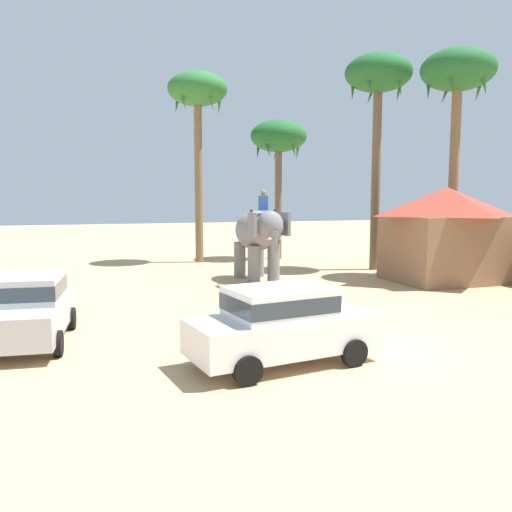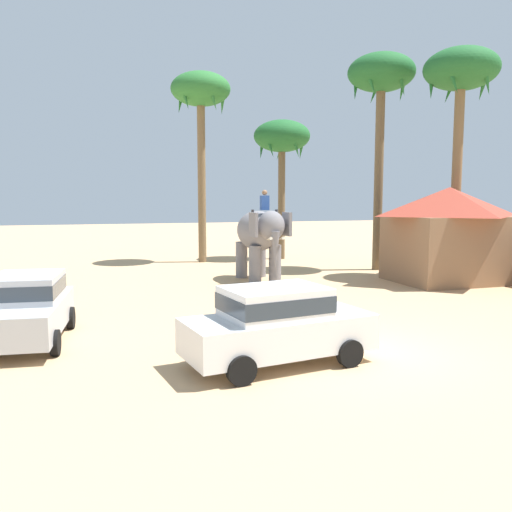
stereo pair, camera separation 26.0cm
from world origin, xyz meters
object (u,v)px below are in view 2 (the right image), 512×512
elephant_with_mahout (260,235)px  roadside_hut (448,232)px  palm_tree_behind_elephant (282,140)px  palm_tree_far_back (381,81)px  palm_tree_near_hut (201,97)px  car_parked_far_side (27,306)px  car_sedan_foreground (277,322)px  palm_tree_left_of_road (461,78)px

elephant_with_mahout → roadside_hut: roadside_hut is taller
palm_tree_behind_elephant → palm_tree_far_back: (3.05, -5.62, 2.27)m
palm_tree_near_hut → palm_tree_far_back: palm_tree_far_back is taller
elephant_with_mahout → car_parked_far_side: bearing=-137.7°
palm_tree_behind_elephant → palm_tree_near_hut: palm_tree_near_hut is taller
palm_tree_far_back → roadside_hut: bearing=-76.4°
car_sedan_foreground → car_parked_far_side: (-5.41, 3.40, 0.00)m
car_parked_far_side → palm_tree_left_of_road: (16.95, 6.15, 7.77)m
car_sedan_foreground → palm_tree_left_of_road: (11.54, 9.54, 7.77)m
elephant_with_mahout → palm_tree_far_back: bearing=15.0°
elephant_with_mahout → roadside_hut: 7.96m
car_parked_far_side → roadside_hut: (15.89, 5.14, 1.20)m
car_parked_far_side → palm_tree_behind_elephant: (11.83, 14.93, 5.86)m
palm_tree_near_hut → car_sedan_foreground: bearing=-95.5°
roadside_hut → palm_tree_near_hut: bearing=132.1°
palm_tree_left_of_road → elephant_with_mahout: bearing=170.8°
car_parked_far_side → roadside_hut: 16.74m
palm_tree_near_hut → roadside_hut: palm_tree_near_hut is taller
palm_tree_behind_elephant → palm_tree_near_hut: 5.12m
car_parked_far_side → palm_tree_left_of_road: 19.63m
car_sedan_foreground → palm_tree_far_back: (9.47, 12.70, 8.13)m
elephant_with_mahout → palm_tree_near_hut: palm_tree_near_hut is taller
car_parked_far_side → elephant_with_mahout: bearing=42.3°
palm_tree_far_back → car_sedan_foreground: bearing=-126.7°
palm_tree_behind_elephant → palm_tree_near_hut: bearing=-178.1°
car_sedan_foreground → palm_tree_far_back: 17.81m
palm_tree_left_of_road → roadside_hut: palm_tree_left_of_road is taller
elephant_with_mahout → car_sedan_foreground: bearing=-104.8°
palm_tree_behind_elephant → palm_tree_left_of_road: palm_tree_left_of_road is taller
palm_tree_behind_elephant → palm_tree_far_back: 6.79m
elephant_with_mahout → palm_tree_far_back: 9.82m
palm_tree_left_of_road → palm_tree_far_back: (-2.07, 3.16, 0.36)m
palm_tree_behind_elephant → car_sedan_foreground: bearing=-109.3°
palm_tree_near_hut → palm_tree_far_back: bearing=-35.4°
palm_tree_near_hut → palm_tree_left_of_road: palm_tree_near_hut is taller
car_parked_far_side → palm_tree_behind_elephant: palm_tree_behind_elephant is taller
elephant_with_mahout → roadside_hut: size_ratio=0.77×
car_sedan_foreground → palm_tree_far_back: bearing=53.3°
car_sedan_foreground → roadside_hut: (10.48, 8.54, 1.20)m
car_parked_far_side → palm_tree_far_back: (14.88, 9.31, 8.13)m
palm_tree_far_back → palm_tree_behind_elephant: bearing=118.5°
palm_tree_near_hut → roadside_hut: bearing=-47.9°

